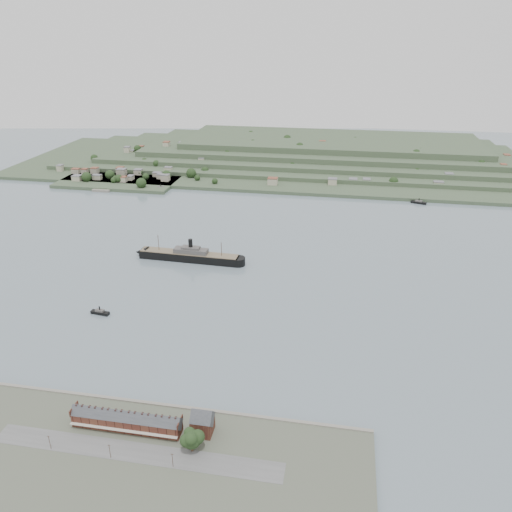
% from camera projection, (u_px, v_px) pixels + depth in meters
% --- Properties ---
extents(ground, '(1400.00, 1400.00, 0.00)m').
position_uv_depth(ground, '(226.00, 280.00, 396.35)').
color(ground, slate).
rests_on(ground, ground).
extents(near_shore, '(220.00, 80.00, 2.60)m').
position_uv_depth(near_shore, '(132.00, 462.00, 228.70)').
color(near_shore, '#4C5142').
rests_on(near_shore, ground).
extents(terrace_row, '(55.60, 9.80, 11.07)m').
position_uv_depth(terrace_row, '(127.00, 420.00, 244.65)').
color(terrace_row, '#482119').
rests_on(terrace_row, ground).
extents(gabled_building, '(10.40, 10.18, 14.09)m').
position_uv_depth(gabled_building, '(202.00, 422.00, 241.68)').
color(gabled_building, '#482119').
rests_on(gabled_building, ground).
extents(far_peninsula, '(760.00, 309.00, 30.00)m').
position_uv_depth(far_peninsula, '(305.00, 155.00, 738.97)').
color(far_peninsula, '#31442D').
rests_on(far_peninsula, ground).
extents(steamship, '(99.18, 14.93, 23.79)m').
position_uv_depth(steamship, '(186.00, 255.00, 428.72)').
color(steamship, black).
rests_on(steamship, ground).
extents(tugboat, '(13.76, 5.06, 6.05)m').
position_uv_depth(tugboat, '(100.00, 312.00, 348.46)').
color(tugboat, black).
rests_on(tugboat, ground).
extents(ferry_west, '(20.11, 12.22, 7.31)m').
position_uv_depth(ferry_west, '(161.00, 188.00, 618.89)').
color(ferry_west, black).
rests_on(ferry_west, ground).
extents(ferry_east, '(17.74, 9.63, 6.41)m').
position_uv_depth(ferry_east, '(419.00, 202.00, 569.41)').
color(ferry_east, black).
rests_on(ferry_east, ground).
extents(fig_tree, '(11.10, 9.62, 12.39)m').
position_uv_depth(fig_tree, '(192.00, 439.00, 229.97)').
color(fig_tree, '#463020').
rests_on(fig_tree, ground).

